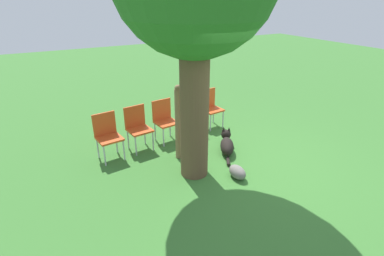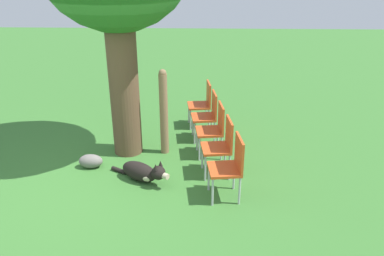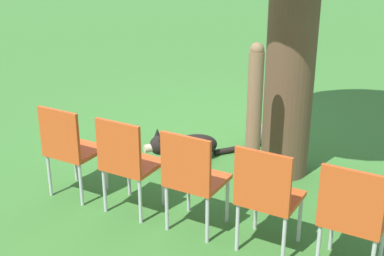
% 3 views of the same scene
% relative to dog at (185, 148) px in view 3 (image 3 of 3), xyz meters
% --- Properties ---
extents(ground_plane, '(30.00, 30.00, 0.00)m').
position_rel_dog_xyz_m(ground_plane, '(-0.69, 0.09, -0.15)').
color(ground_plane, '#38702D').
extents(dog, '(0.97, 0.63, 0.40)m').
position_rel_dog_xyz_m(dog, '(0.00, 0.00, 0.00)').
color(dog, black).
rests_on(dog, ground_plane).
extents(fence_post, '(0.14, 0.14, 1.46)m').
position_rel_dog_xyz_m(fence_post, '(0.22, 0.96, 0.58)').
color(fence_post, '#846647').
rests_on(fence_post, ground_plane).
extents(red_chair_0, '(0.47, 0.49, 0.89)m').
position_rel_dog_xyz_m(red_chair_0, '(1.26, -0.36, 0.36)').
color(red_chair_0, '#D14C1E').
rests_on(red_chair_0, ground_plane).
extents(red_chair_1, '(0.47, 0.49, 0.89)m').
position_rel_dog_xyz_m(red_chair_1, '(1.16, 0.27, 0.36)').
color(red_chair_1, '#D14C1E').
rests_on(red_chair_1, ground_plane).
extents(red_chair_2, '(0.47, 0.49, 0.89)m').
position_rel_dog_xyz_m(red_chair_2, '(1.06, 0.90, 0.36)').
color(red_chair_2, '#D14C1E').
rests_on(red_chair_2, ground_plane).
extents(red_chair_3, '(0.47, 0.49, 0.89)m').
position_rel_dog_xyz_m(red_chair_3, '(0.96, 1.53, 0.36)').
color(red_chair_3, '#D14C1E').
rests_on(red_chair_3, ground_plane).
extents(red_chair_4, '(0.47, 0.49, 0.89)m').
position_rel_dog_xyz_m(red_chair_4, '(0.86, 2.15, 0.36)').
color(red_chair_4, '#D14C1E').
rests_on(red_chair_4, ground_plane).
extents(garden_rock, '(0.38, 0.23, 0.22)m').
position_rel_dog_xyz_m(garden_rock, '(-0.90, 0.38, -0.04)').
color(garden_rock, slate).
rests_on(garden_rock, ground_plane).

